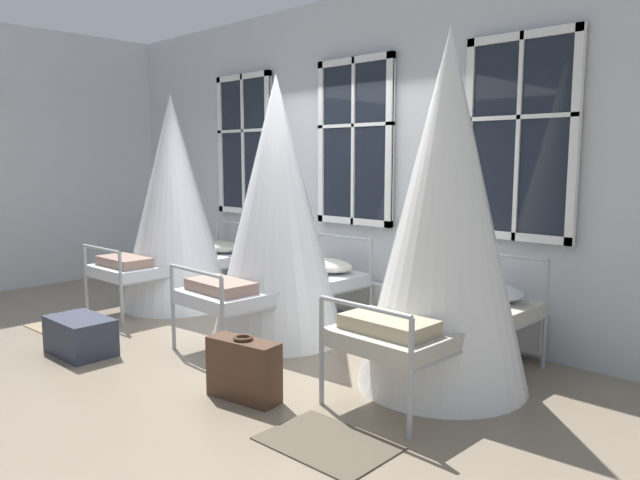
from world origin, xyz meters
name	(u,v)px	position (x,y,z in m)	size (l,w,h in m)	color
ground	(262,343)	(0.00, 0.00, 0.00)	(19.76, 19.76, 0.00)	gray
back_wall_with_windows	(361,160)	(0.00, 1.42, 1.71)	(8.43, 0.10, 3.42)	silver
window_bank	(353,215)	(0.00, 1.30, 1.12)	(4.69, 0.10, 2.70)	black
cot_first	(174,205)	(-1.88, 0.28, 1.19)	(1.29, 1.89, 2.45)	#9EA3A8
cot_second	(277,213)	(-0.03, 0.24, 1.21)	(1.29, 1.89, 2.50)	#9EA3A8
cot_third	(446,217)	(1.80, 0.27, 1.29)	(1.29, 1.88, 2.67)	#9EA3A8
rug_first	(68,327)	(-1.84, -1.05, 0.01)	(0.80, 0.56, 0.01)	#8E7A5B
rug_third	(328,443)	(1.84, -1.05, 0.01)	(0.80, 0.56, 0.01)	brown
suitcase_dark	(244,369)	(0.93, -0.96, 0.22)	(0.59, 0.30, 0.47)	#472D1E
travel_trunk	(80,336)	(-0.92, -1.32, 0.16)	(0.64, 0.40, 0.33)	#2D3342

